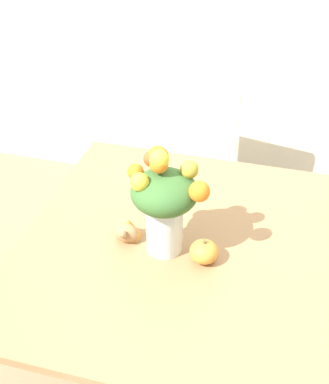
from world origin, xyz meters
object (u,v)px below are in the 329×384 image
(flower_vase, at_px, (164,201))
(dining_chair_near_window, at_px, (191,163))
(pumpkin, at_px, (204,252))
(turkey_figurine, at_px, (127,230))

(flower_vase, relative_size, dining_chair_near_window, 0.42)
(dining_chair_near_window, bearing_deg, pumpkin, -69.91)
(turkey_figurine, relative_size, dining_chair_near_window, 0.13)
(flower_vase, height_order, pumpkin, flower_vase)
(turkey_figurine, bearing_deg, flower_vase, -6.17)
(pumpkin, relative_size, dining_chair_near_window, 0.10)
(pumpkin, bearing_deg, flower_vase, 169.50)
(flower_vase, height_order, dining_chair_near_window, flower_vase)
(turkey_figurine, bearing_deg, pumpkin, -8.39)
(pumpkin, xyz_separation_m, turkey_figurine, (-0.27, 0.04, -0.00))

